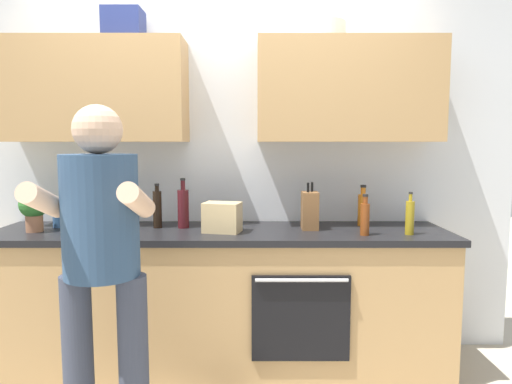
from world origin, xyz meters
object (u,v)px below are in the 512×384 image
bottle_juice (361,208)px  potted_herb (32,208)px  bottle_vinegar (363,218)px  bottle_soy (156,208)px  person_standing (100,251)px  cup_tea (57,220)px  grocery_bag_bread (221,217)px  knife_block (308,210)px  bottle_oil (408,217)px  bottle_wine (182,208)px  bottle_soda (83,214)px

bottle_juice → potted_herb: bottle_juice is taller
bottle_vinegar → bottle_soy: bearing=169.3°
person_standing → cup_tea: 1.04m
bottle_soy → bottle_juice: bearing=3.4°
potted_herb → grocery_bag_bread: size_ratio=1.16×
person_standing → cup_tea: (-0.57, 0.87, -0.01)m
bottle_soy → grocery_bag_bread: bottle_soy is taller
knife_block → cup_tea: bearing=177.7°
bottle_soy → bottle_oil: bearing=-8.1°
person_standing → knife_block: bearing=37.6°
person_standing → bottle_soy: 0.86m
bottle_wine → grocery_bag_bread: (0.26, -0.14, -0.04)m
person_standing → bottle_oil: size_ratio=6.35×
bottle_soy → cup_tea: (-0.64, 0.02, -0.08)m
cup_tea → grocery_bag_bread: (1.07, -0.16, 0.05)m
bottle_vinegar → bottle_wine: 1.13m
grocery_bag_bread → person_standing: bearing=-125.2°
bottle_wine → knife_block: 0.81m
grocery_bag_bread → bottle_juice: bearing=13.7°
bottle_juice → bottle_oil: (0.21, -0.30, -0.01)m
bottle_soy → grocery_bag_bread: size_ratio=1.31×
person_standing → knife_block: person_standing is taller
bottle_vinegar → bottle_juice: bottle_juice is taller
person_standing → bottle_soy: size_ratio=5.65×
bottle_soda → bottle_soy: (0.47, -0.00, 0.04)m
knife_block → potted_herb: knife_block is taller
bottle_juice → bottle_soda: size_ratio=1.26×
grocery_bag_bread → knife_block: bearing=9.9°
bottle_juice → bottle_soda: 1.80m
bottle_vinegar → cup_tea: 1.93m
potted_herb → grocery_bag_bread: bearing=-0.8°
bottle_wine → grocery_bag_bread: 0.30m
person_standing → potted_herb: (-0.66, 0.72, 0.10)m
bottle_juice → bottle_wine: (-1.17, -0.08, 0.02)m
bottle_wine → person_standing: bearing=-105.7°
bottle_juice → cup_tea: (-1.98, -0.06, -0.07)m
bottle_juice → bottle_oil: 0.37m
bottle_vinegar → cup_tea: bottle_vinegar is taller
bottle_soy → knife_block: (0.97, -0.05, -0.01)m
knife_block → potted_herb: (-1.70, -0.08, 0.03)m
bottle_soda → knife_block: knife_block is taller
bottle_vinegar → grocery_bag_bread: 0.85m
bottle_soy → bottle_vinegar: bearing=-10.7°
cup_tea → person_standing: bearing=-56.8°
bottle_vinegar → knife_block: knife_block is taller
bottle_vinegar → bottle_wine: size_ratio=0.77×
bottle_wine → bottle_oil: size_ratio=1.26×
person_standing → grocery_bag_bread: person_standing is taller
bottle_soda → bottle_wine: bottle_wine is taller
bottle_juice → grocery_bag_bread: (-0.91, -0.22, -0.02)m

